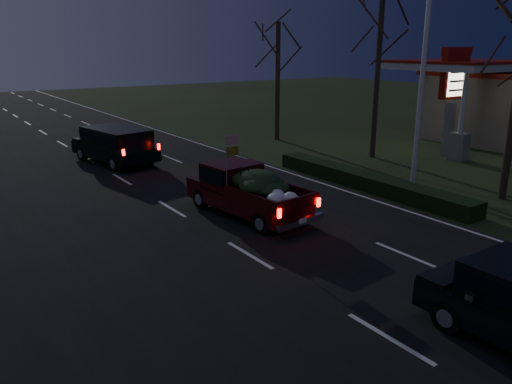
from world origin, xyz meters
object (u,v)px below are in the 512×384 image
light_pole (425,50)px  pickup_truck (247,188)px  lead_suv (115,142)px  gas_price_pylon (454,84)px

light_pole → pickup_truck: size_ratio=1.83×
lead_suv → light_pole: bearing=-62.7°
light_pole → lead_suv: (-8.58, 11.18, -4.39)m
pickup_truck → lead_suv: pickup_truck is taller
light_pole → lead_suv: bearing=127.5°
light_pole → gas_price_pylon: (6.50, 2.99, -1.71)m
pickup_truck → lead_suv: (-0.99, 10.20, 0.13)m
light_pole → gas_price_pylon: 7.36m
gas_price_pylon → lead_suv: gas_price_pylon is taller
light_pole → pickup_truck: (-7.59, 0.98, -4.53)m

